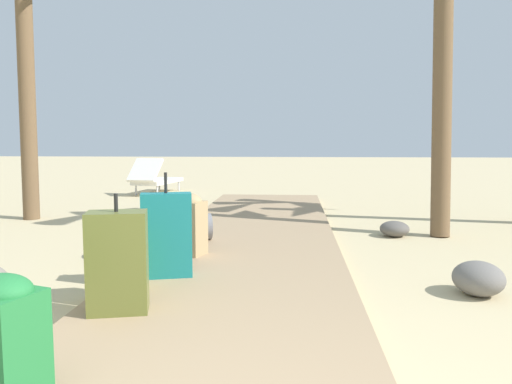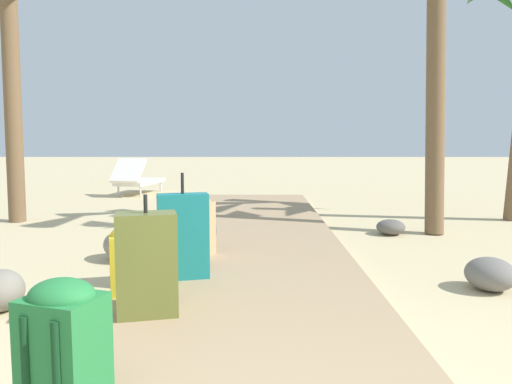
# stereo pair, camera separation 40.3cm
# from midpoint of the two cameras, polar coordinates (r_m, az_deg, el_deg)

# --- Properties ---
(ground_plane) EXTENTS (60.00, 60.00, 0.00)m
(ground_plane) POSITION_cam_midpoint_polar(r_m,az_deg,el_deg) (4.54, -3.06, -8.69)
(ground_plane) COLOR #CCB789
(boardwalk) EXTENTS (1.85, 8.89, 0.08)m
(boardwalk) POSITION_cam_midpoint_polar(r_m,az_deg,el_deg) (5.40, -2.51, -5.89)
(boardwalk) COLOR tan
(boardwalk) RESTS_ON ground
(backpack_green) EXTENTS (0.35, 0.32, 0.53)m
(backpack_green) POSITION_cam_midpoint_polar(r_m,az_deg,el_deg) (2.24, -26.30, -15.25)
(backpack_green) COLOR #237538
(backpack_green) RESTS_ON boardwalk
(backpack_tan) EXTENTS (0.38, 0.34, 0.58)m
(backpack_tan) POSITION_cam_midpoint_polar(r_m,az_deg,el_deg) (4.67, -9.54, -3.50)
(backpack_tan) COLOR tan
(backpack_tan) RESTS_ON boardwalk
(suitcase_olive) EXTENTS (0.40, 0.30, 0.74)m
(suitcase_olive) POSITION_cam_midpoint_polar(r_m,az_deg,el_deg) (3.17, -16.03, -7.98)
(suitcase_olive) COLOR olive
(suitcase_olive) RESTS_ON boardwalk
(duffel_bag_grey) EXTENTS (0.72, 0.49, 0.39)m
(duffel_bag_grey) POSITION_cam_midpoint_polar(r_m,az_deg,el_deg) (5.33, -10.58, -4.14)
(duffel_bag_grey) COLOR slate
(duffel_bag_grey) RESTS_ON boardwalk
(suitcase_teal) EXTENTS (0.41, 0.25, 0.82)m
(suitcase_teal) POSITION_cam_midpoint_polar(r_m,az_deg,el_deg) (3.92, -11.29, -5.00)
(suitcase_teal) COLOR #197A7F
(suitcase_teal) RESTS_ON boardwalk
(backpack_yellow) EXTENTS (0.35, 0.30, 0.49)m
(backpack_yellow) POSITION_cam_midpoint_polar(r_m,az_deg,el_deg) (3.65, -17.20, -7.19)
(backpack_yellow) COLOR gold
(backpack_yellow) RESTS_ON boardwalk
(lounge_chair) EXTENTS (0.86, 1.63, 0.78)m
(lounge_chair) POSITION_cam_midpoint_polar(r_m,az_deg,el_deg) (10.86, -14.49, 1.44)
(lounge_chair) COLOR white
(lounge_chair) RESTS_ON ground
(rock_left_far) EXTENTS (0.65, 0.66, 0.30)m
(rock_left_far) POSITION_cam_midpoint_polar(r_m,az_deg,el_deg) (5.00, -16.85, -5.81)
(rock_left_far) COLOR gray
(rock_left_far) RESTS_ON ground
(rock_right_far) EXTENTS (0.37, 0.41, 0.25)m
(rock_right_far) POSITION_cam_midpoint_polar(r_m,az_deg,el_deg) (4.17, 22.79, -8.69)
(rock_right_far) COLOR slate
(rock_right_far) RESTS_ON ground
(rock_right_near) EXTENTS (0.49, 0.49, 0.19)m
(rock_right_near) POSITION_cam_midpoint_polar(r_m,az_deg,el_deg) (6.24, 13.42, -3.95)
(rock_right_near) COLOR #5B5651
(rock_right_near) RESTS_ON ground
(rock_left_mid) EXTENTS (0.41, 0.44, 0.28)m
(rock_left_mid) POSITION_cam_midpoint_polar(r_m,az_deg,el_deg) (3.91, -29.92, -9.78)
(rock_left_mid) COLOR gray
(rock_left_mid) RESTS_ON ground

